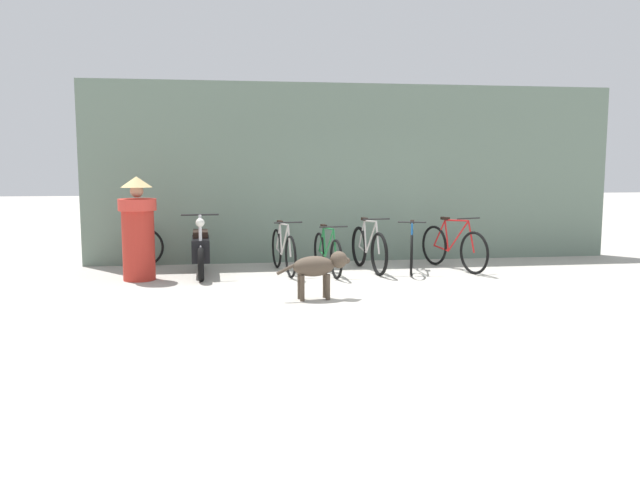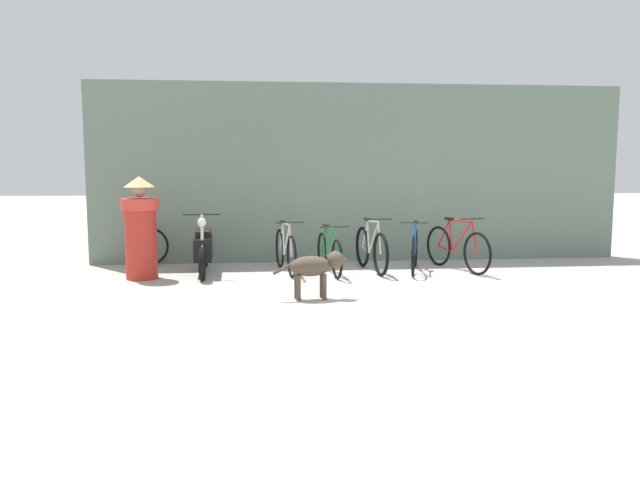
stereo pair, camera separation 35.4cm
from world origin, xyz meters
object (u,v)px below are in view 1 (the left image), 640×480
(stray_dog, at_px, (319,266))
(person_in_robes, at_px, (138,228))
(bicycle_2, at_px, (369,249))
(motorcycle, at_px, (201,250))
(bicycle_0, at_px, (283,251))
(spare_tire_left, at_px, (144,247))
(bicycle_1, at_px, (327,253))
(bicycle_4, at_px, (453,247))
(bicycle_3, at_px, (412,249))

(stray_dog, height_order, person_in_robes, person_in_robes)
(bicycle_2, bearing_deg, motorcycle, -97.95)
(bicycle_0, bearing_deg, spare_tire_left, -119.78)
(person_in_robes, relative_size, spare_tire_left, 2.33)
(motorcycle, relative_size, person_in_robes, 1.13)
(bicycle_1, relative_size, spare_tire_left, 2.39)
(bicycle_0, distance_m, bicycle_4, 2.90)
(spare_tire_left, bearing_deg, bicycle_3, -13.06)
(motorcycle, bearing_deg, stray_dog, 34.98)
(stray_dog, xyz_separation_m, spare_tire_left, (-2.68, 3.08, -0.09))
(bicycle_3, height_order, bicycle_4, bicycle_4)
(bicycle_2, height_order, motorcycle, motorcycle)
(bicycle_2, height_order, stray_dog, bicycle_2)
(bicycle_3, bearing_deg, bicycle_2, -79.69)
(bicycle_2, relative_size, motorcycle, 0.93)
(bicycle_3, xyz_separation_m, stray_dog, (-1.85, -2.03, 0.08))
(bicycle_3, bearing_deg, bicycle_4, 109.75)
(motorcycle, bearing_deg, bicycle_4, 86.40)
(bicycle_1, height_order, stray_dog, bicycle_1)
(bicycle_4, height_order, stray_dog, bicycle_4)
(stray_dog, bearing_deg, bicycle_0, 91.18)
(bicycle_1, height_order, spare_tire_left, bicycle_1)
(motorcycle, distance_m, spare_tire_left, 1.40)
(bicycle_4, bearing_deg, stray_dog, -69.69)
(person_in_robes, bearing_deg, bicycle_0, -134.21)
(bicycle_0, height_order, spare_tire_left, bicycle_0)
(bicycle_2, bearing_deg, bicycle_1, -85.32)
(stray_dog, bearing_deg, bicycle_2, 54.86)
(bicycle_4, bearing_deg, bicycle_1, -105.23)
(bicycle_4, relative_size, spare_tire_left, 2.48)
(bicycle_2, relative_size, bicycle_3, 1.06)
(bicycle_4, distance_m, person_in_robes, 5.19)
(bicycle_0, relative_size, bicycle_1, 1.04)
(bicycle_0, bearing_deg, person_in_robes, -89.11)
(bicycle_0, height_order, bicycle_3, bicycle_0)
(person_in_robes, bearing_deg, spare_tire_left, -48.63)
(bicycle_2, distance_m, bicycle_3, 0.73)
(bicycle_1, bearing_deg, motorcycle, -101.93)
(bicycle_3, xyz_separation_m, bicycle_4, (0.74, 0.04, 0.02))
(spare_tire_left, bearing_deg, stray_dog, -48.97)
(motorcycle, bearing_deg, bicycle_3, 85.58)
(bicycle_0, height_order, stray_dog, bicycle_0)
(motorcycle, height_order, spare_tire_left, motorcycle)
(bicycle_0, relative_size, bicycle_4, 1.00)
(bicycle_1, bearing_deg, stray_dog, -18.65)
(bicycle_2, xyz_separation_m, motorcycle, (-2.78, 0.02, 0.03))
(stray_dog, bearing_deg, bicycle_3, 40.61)
(bicycle_0, height_order, person_in_robes, person_in_robes)
(bicycle_4, xyz_separation_m, stray_dog, (-2.59, -2.06, 0.06))
(bicycle_1, distance_m, person_in_robes, 3.02)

